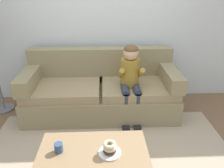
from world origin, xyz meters
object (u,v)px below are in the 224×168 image
at_px(coffee_table, 93,153).
at_px(toy_controller, 58,146).
at_px(person_child, 131,76).
at_px(mug, 59,148).
at_px(couch, 101,91).
at_px(donut, 110,150).

bearing_deg(coffee_table, toy_controller, 131.97).
relative_size(coffee_table, toy_controller, 4.55).
bearing_deg(person_child, toy_controller, -145.98).
relative_size(mug, toy_controller, 0.40).
height_order(coffee_table, mug, mug).
xyz_separation_m(coffee_table, toy_controller, (-0.47, 0.52, -0.36)).
bearing_deg(couch, donut, -86.39).
xyz_separation_m(donut, mug, (-0.47, 0.04, 0.01)).
xyz_separation_m(coffee_table, mug, (-0.32, -0.01, 0.09)).
distance_m(couch, toy_controller, 1.06).
bearing_deg(mug, coffee_table, 1.49).
distance_m(couch, coffee_table, 1.38).
xyz_separation_m(person_child, mug, (-0.80, -1.18, -0.19)).
height_order(couch, toy_controller, couch).
height_order(person_child, toy_controller, person_child).
bearing_deg(coffee_table, person_child, 67.39).
bearing_deg(donut, coffee_table, 161.81).
bearing_deg(coffee_table, mug, -178.51).
height_order(couch, mug, couch).
height_order(donut, toy_controller, donut).
xyz_separation_m(person_child, toy_controller, (-0.96, -0.65, -0.65)).
relative_size(coffee_table, donut, 8.58).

